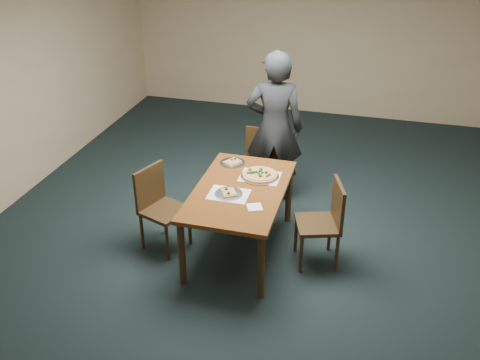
% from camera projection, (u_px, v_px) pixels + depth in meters
% --- Properties ---
extents(ground, '(8.00, 8.00, 0.00)m').
position_uv_depth(ground, '(249.00, 236.00, 6.00)').
color(ground, black).
rests_on(ground, ground).
extents(room_shell, '(8.00, 8.00, 8.00)m').
position_uv_depth(room_shell, '(250.00, 87.00, 5.16)').
color(room_shell, tan).
rests_on(room_shell, ground).
extents(dining_table, '(0.90, 1.50, 0.75)m').
position_uv_depth(dining_table, '(240.00, 196.00, 5.46)').
color(dining_table, '#522A10').
rests_on(dining_table, ground).
extents(chair_far, '(0.44, 0.44, 0.91)m').
position_uv_depth(chair_far, '(260.00, 161.00, 6.49)').
color(chair_far, black).
rests_on(chair_far, ground).
extents(chair_left, '(0.54, 0.54, 0.91)m').
position_uv_depth(chair_left, '(159.00, 203.00, 5.62)').
color(chair_left, black).
rests_on(chair_left, ground).
extents(chair_right, '(0.53, 0.53, 0.91)m').
position_uv_depth(chair_right, '(326.00, 219.00, 5.36)').
color(chair_right, black).
rests_on(chair_right, ground).
extents(diner, '(0.73, 0.53, 1.87)m').
position_uv_depth(diner, '(275.00, 128.00, 6.33)').
color(diner, black).
rests_on(diner, ground).
extents(placemat_main, '(0.42, 0.32, 0.00)m').
position_uv_depth(placemat_main, '(260.00, 177.00, 5.65)').
color(placemat_main, white).
rests_on(placemat_main, dining_table).
extents(placemat_near, '(0.40, 0.30, 0.00)m').
position_uv_depth(placemat_near, '(229.00, 194.00, 5.32)').
color(placemat_near, white).
rests_on(placemat_near, dining_table).
extents(pizza_pan, '(0.41, 0.41, 0.07)m').
position_uv_depth(pizza_pan, '(260.00, 175.00, 5.63)').
color(pizza_pan, silver).
rests_on(pizza_pan, dining_table).
extents(slice_plate_near, '(0.28, 0.28, 0.06)m').
position_uv_depth(slice_plate_near, '(229.00, 193.00, 5.31)').
color(slice_plate_near, silver).
rests_on(slice_plate_near, dining_table).
extents(slice_plate_far, '(0.28, 0.28, 0.06)m').
position_uv_depth(slice_plate_far, '(233.00, 162.00, 5.92)').
color(slice_plate_far, silver).
rests_on(slice_plate_far, dining_table).
extents(napkin, '(0.19, 0.19, 0.01)m').
position_uv_depth(napkin, '(255.00, 207.00, 5.10)').
color(napkin, white).
rests_on(napkin, dining_table).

